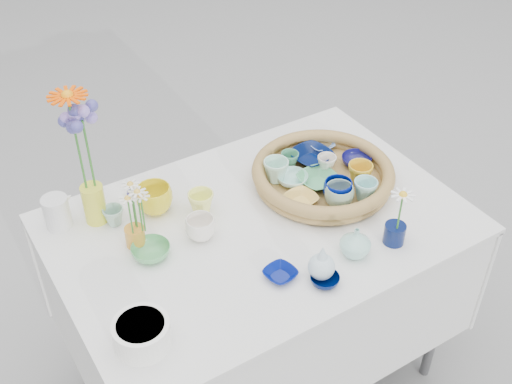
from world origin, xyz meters
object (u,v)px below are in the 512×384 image
display_table (259,371)px  tall_vase_yellow (94,204)px  bud_vase_seafoam (356,242)px  wicker_tray (323,175)px

display_table → tall_vase_yellow: bearing=147.2°
display_table → bud_vase_seafoam: 0.87m
wicker_tray → bud_vase_seafoam: bud_vase_seafoam is taller
wicker_tray → bud_vase_seafoam: bearing=-110.5°
wicker_tray → bud_vase_seafoam: 0.34m
bud_vase_seafoam → display_table: bearing=120.6°
wicker_tray → bud_vase_seafoam: size_ratio=4.93×
wicker_tray → tall_vase_yellow: (-0.71, 0.23, 0.03)m
display_table → wicker_tray: size_ratio=2.66×
display_table → tall_vase_yellow: tall_vase_yellow is taller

